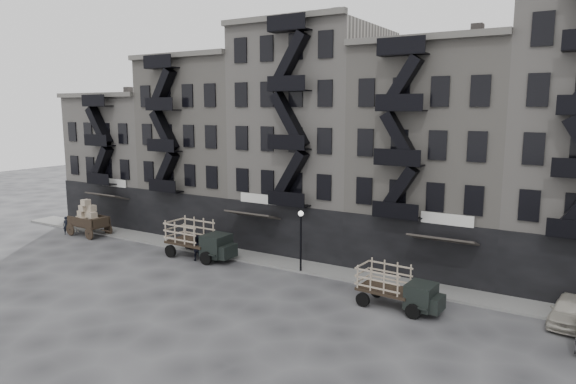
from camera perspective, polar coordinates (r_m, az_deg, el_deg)
The scene contains 14 objects.
ground at distance 34.66m, azimuth -5.13°, elevation -9.27°, with size 140.00×140.00×0.00m, color #38383A.
sidewalk at distance 37.57m, azimuth -1.71°, elevation -7.63°, with size 55.00×2.50×0.15m, color slate.
building_west at distance 53.89m, azimuth -16.25°, elevation 3.60°, with size 10.00×11.35×13.20m.
building_midwest at distance 46.90m, azimuth -8.00°, elevation 4.92°, with size 10.00×11.35×16.20m.
building_center at distance 41.24m, azimuth 2.85°, elevation 5.80°, with size 10.00×11.35×18.20m.
building_mideast at distance 37.62m, azimuth 16.38°, elevation 3.56°, with size 10.00×11.35×16.20m.
lamp_post at distance 34.40m, azimuth 1.43°, elevation -4.55°, with size 0.36×0.36×4.28m.
horse at distance 50.12m, azimuth -22.85°, elevation -3.29°, with size 0.78×1.72×1.45m, color silver.
wagon at distance 48.07m, azimuth -21.39°, elevation -2.39°, with size 3.83×2.19×3.16m.
stake_truck_west at distance 38.64m, azimuth -9.85°, elevation -4.96°, with size 5.58×2.38×2.78m.
stake_truck_east at distance 29.47m, azimuth 12.04°, elevation -10.07°, with size 4.82×2.24×2.36m.
car_east at distance 30.76m, azimuth 28.81°, elevation -11.48°, with size 1.67×4.16×1.42m, color #B6B0A3.
pedestrian_west at distance 49.30m, azimuth -23.39°, elevation -3.44°, with size 0.58×0.38×1.59m, color black.
pedestrian_mid at distance 38.25m, azimuth -10.11°, elevation -6.11°, with size 0.92×0.72×1.89m, color black.
Camera 1 is at (19.61, -26.37, 11.02)m, focal length 32.00 mm.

